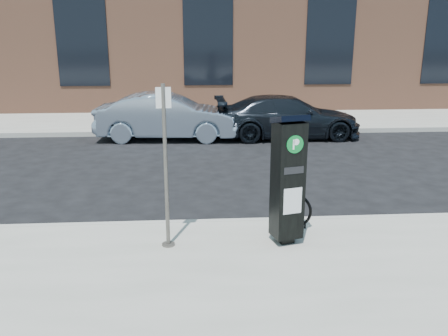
{
  "coord_description": "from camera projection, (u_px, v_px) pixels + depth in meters",
  "views": [
    {
      "loc": [
        -0.71,
        -7.75,
        3.31
      ],
      "look_at": [
        -0.15,
        0.5,
        0.95
      ],
      "focal_mm": 38.0,
      "sensor_mm": 36.0,
      "label": 1
    }
  ],
  "objects": [
    {
      "name": "parking_kiosk",
      "position": [
        288.0,
        178.0,
        7.17
      ],
      "size": [
        0.56,
        0.52,
        2.04
      ],
      "rotation": [
        0.0,
        0.0,
        0.26
      ],
      "color": "black",
      "rests_on": "sidewalk_near"
    },
    {
      "name": "building",
      "position": [
        204.0,
        16.0,
        23.56
      ],
      "size": [
        28.0,
        10.05,
        8.25
      ],
      "color": "#915A42",
      "rests_on": "ground"
    },
    {
      "name": "curb_far",
      "position": [
        213.0,
        132.0,
        16.06
      ],
      "size": [
        60.0,
        0.12,
        0.16
      ],
      "primitive_type": "cube",
      "color": "#9E9B93",
      "rests_on": "ground"
    },
    {
      "name": "curb_near",
      "position": [
        234.0,
        224.0,
        8.35
      ],
      "size": [
        60.0,
        0.12,
        0.16
      ],
      "primitive_type": "cube",
      "color": "#9E9B93",
      "rests_on": "ground"
    },
    {
      "name": "sign_pole",
      "position": [
        166.0,
        169.0,
        7.0
      ],
      "size": [
        0.22,
        0.2,
        2.48
      ],
      "rotation": [
        0.0,
        0.0,
        0.11
      ],
      "color": "#615C55",
      "rests_on": "sidewalk_near"
    },
    {
      "name": "car_silver",
      "position": [
        167.0,
        116.0,
        15.19
      ],
      "size": [
        4.58,
        1.84,
        1.48
      ],
      "primitive_type": "imported",
      "rotation": [
        0.0,
        0.0,
        1.51
      ],
      "color": "#8696AA",
      "rests_on": "ground"
    },
    {
      "name": "car_dark",
      "position": [
        288.0,
        117.0,
        15.46
      ],
      "size": [
        4.75,
        1.98,
        1.37
      ],
      "primitive_type": "imported",
      "rotation": [
        0.0,
        0.0,
        1.58
      ],
      "color": "black",
      "rests_on": "ground"
    },
    {
      "name": "sidewalk_far",
      "position": [
        207.0,
        106.0,
        21.8
      ],
      "size": [
        60.0,
        12.0,
        0.15
      ],
      "primitive_type": "cube",
      "color": "gray",
      "rests_on": "ground"
    },
    {
      "name": "ground",
      "position": [
        234.0,
        227.0,
        8.39
      ],
      "size": [
        120.0,
        120.0,
        0.0
      ],
      "primitive_type": "plane",
      "color": "black",
      "rests_on": "ground"
    },
    {
      "name": "bike_rack",
      "position": [
        294.0,
        210.0,
        7.95
      ],
      "size": [
        0.59,
        0.27,
        0.61
      ],
      "rotation": [
        0.0,
        0.0,
        -0.37
      ],
      "color": "black",
      "rests_on": "sidewalk_near"
    }
  ]
}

